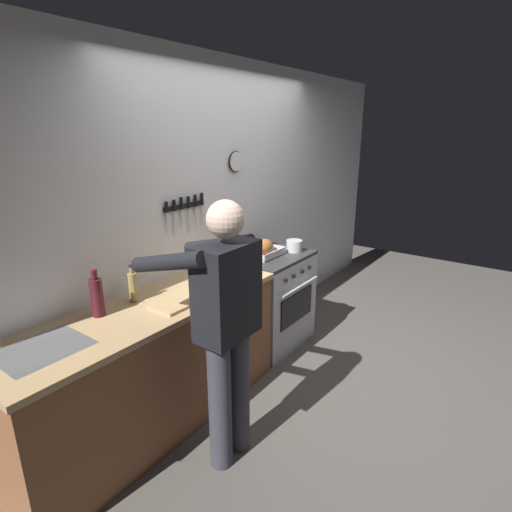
# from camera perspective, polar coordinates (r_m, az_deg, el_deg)

# --- Properties ---
(ground_plane) EXTENTS (8.00, 8.00, 0.00)m
(ground_plane) POSITION_cam_1_polar(r_m,az_deg,el_deg) (3.56, 13.45, -17.53)
(ground_plane) COLOR #4C4742
(wall_back) EXTENTS (6.00, 0.13, 2.60)m
(wall_back) POSITION_cam_1_polar(r_m,az_deg,el_deg) (3.70, -4.70, 6.30)
(wall_back) COLOR silver
(wall_back) RESTS_ON ground
(counter_block) EXTENTS (2.03, 0.65, 0.90)m
(counter_block) POSITION_cam_1_polar(r_m,az_deg,el_deg) (2.98, -14.53, -14.71)
(counter_block) COLOR brown
(counter_block) RESTS_ON ground
(stove) EXTENTS (0.76, 0.67, 0.90)m
(stove) POSITION_cam_1_polar(r_m,az_deg,el_deg) (3.92, 1.77, -6.08)
(stove) COLOR #BCBCC1
(stove) RESTS_ON ground
(person_cook) EXTENTS (0.51, 0.63, 1.66)m
(person_cook) POSITION_cam_1_polar(r_m,az_deg,el_deg) (2.39, -4.39, -8.97)
(person_cook) COLOR #383842
(person_cook) RESTS_ON ground
(roasting_pan) EXTENTS (0.35, 0.26, 0.16)m
(roasting_pan) POSITION_cam_1_polar(r_m,az_deg,el_deg) (3.71, 1.12, 1.04)
(roasting_pan) COLOR #B7B7BC
(roasting_pan) RESTS_ON stove
(saucepan) EXTENTS (0.15, 0.15, 0.11)m
(saucepan) POSITION_cam_1_polar(r_m,az_deg,el_deg) (3.86, 5.40, 1.44)
(saucepan) COLOR #B7B7BC
(saucepan) RESTS_ON stove
(cutting_board) EXTENTS (0.36, 0.24, 0.02)m
(cutting_board) POSITION_cam_1_polar(r_m,az_deg,el_deg) (2.78, -10.89, -6.34)
(cutting_board) COLOR tan
(cutting_board) RESTS_ON counter_block
(bottle_vinegar) EXTENTS (0.06, 0.06, 0.26)m
(bottle_vinegar) POSITION_cam_1_polar(r_m,az_deg,el_deg) (2.84, -16.95, -4.11)
(bottle_vinegar) COLOR #997F4C
(bottle_vinegar) RESTS_ON counter_block
(bottle_cooking_oil) EXTENTS (0.06, 0.06, 0.29)m
(bottle_cooking_oil) POSITION_cam_1_polar(r_m,az_deg,el_deg) (3.34, -4.46, 0.11)
(bottle_cooking_oil) COLOR gold
(bottle_cooking_oil) RESTS_ON counter_block
(bottle_wine_red) EXTENTS (0.08, 0.08, 0.31)m
(bottle_wine_red) POSITION_cam_1_polar(r_m,az_deg,el_deg) (2.69, -21.48, -5.31)
(bottle_wine_red) COLOR #47141E
(bottle_wine_red) RESTS_ON counter_block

